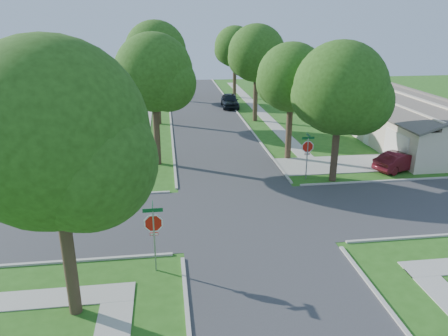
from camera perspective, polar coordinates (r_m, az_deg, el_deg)
The scene contains 22 objects.
ground at distance 23.21m, azimuth 3.03°, elevation -6.10°, with size 100.00×100.00×0.00m, color #285918.
road_ns at distance 23.20m, azimuth 3.03°, elevation -6.09°, with size 7.00×100.00×0.02m, color #333335.
sidewalk_ne at distance 48.67m, azimuth 4.50°, elevation 7.60°, with size 1.20×40.00×0.04m, color #9E9B91.
sidewalk_nw at distance 47.65m, azimuth -10.12°, elevation 7.10°, with size 1.20×40.00×0.04m, color #9E9B91.
driveway at distance 31.71m, azimuth 14.79°, elevation 0.48°, with size 8.80×3.60×0.05m, color #9E9B91.
stop_sign_sw at distance 17.76m, azimuth -9.18°, elevation -7.50°, with size 1.05×0.80×2.98m.
stop_sign_ne at distance 27.87m, azimuth 10.86°, elevation 2.50°, with size 1.05×0.80×2.98m.
tree_e_near at distance 31.13m, azimuth 8.89°, elevation 11.20°, with size 4.97×4.80×8.28m.
tree_e_mid at distance 42.63m, azimuth 4.33°, elevation 14.39°, with size 5.59×5.40×9.21m.
tree_e_far at distance 55.39m, azimuth 1.47°, elevation 15.33°, with size 5.17×5.00×8.72m.
tree_w_near at distance 29.81m, azimuth -9.05°, elevation 11.75°, with size 5.38×5.20×8.97m.
tree_w_mid at distance 41.70m, azimuth -8.82°, elevation 14.44°, with size 5.80×5.60×9.56m.
tree_w_far at distance 54.74m, azimuth -8.63°, elevation 14.58°, with size 4.76×4.60×8.04m.
tree_sw_corner at distance 14.47m, azimuth -21.14°, elevation 3.13°, with size 6.21×6.00×9.55m.
tree_ne_corner at distance 27.20m, azimuth 15.04°, elevation 9.49°, with size 5.80×5.60×8.66m.
house_ne_near at distance 38.30m, azimuth 24.12°, elevation 4.97°, with size 8.42×13.60×4.23m.
house_ne_far at distance 54.10m, azimuth 14.32°, elevation 9.88°, with size 8.42×13.60×4.23m.
house_nw_near at distance 38.46m, azimuth -25.73°, elevation 4.79°, with size 8.42×13.60×4.23m.
house_nw_far at distance 54.56m, azimuth -20.57°, elevation 9.33°, with size 8.42×13.60×4.23m.
car_driveway at distance 31.73m, azimuth 21.99°, elevation 0.85°, with size 1.35×3.88×1.28m, color #5D131C.
car_curb_east at distance 49.74m, azimuth 0.78°, elevation 8.80°, with size 1.82×4.51×1.54m, color black.
car_curb_west at distance 59.11m, azimuth -6.93°, elevation 10.23°, with size 1.74×4.28×1.24m, color black.
Camera 1 is at (-4.01, -20.54, 10.02)m, focal length 35.00 mm.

